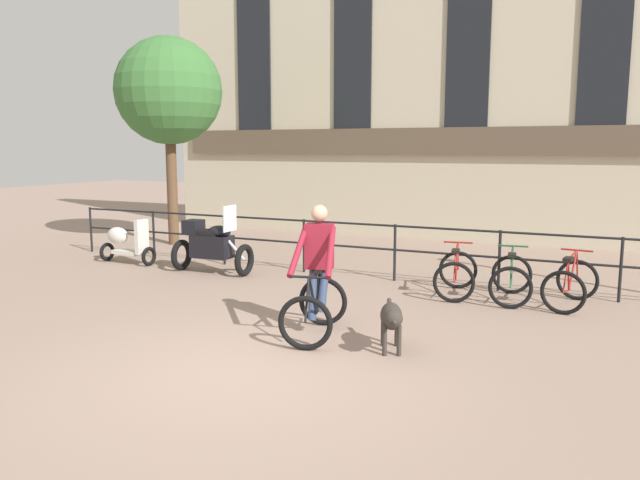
{
  "coord_description": "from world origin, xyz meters",
  "views": [
    {
      "loc": [
        3.63,
        -5.57,
        2.45
      ],
      "look_at": [
        -0.41,
        2.86,
        1.05
      ],
      "focal_mm": 35.0,
      "sensor_mm": 36.0,
      "label": 1
    }
  ],
  "objects_px": {
    "parked_bicycle_mid_right": "(571,284)",
    "cyclist_with_bike": "(317,277)",
    "parked_bicycle_mid_left": "(511,279)",
    "parked_motorcycle": "(211,245)",
    "parked_scooter": "(126,242)",
    "dog": "(392,318)",
    "parked_bicycle_near_lamp": "(456,274)"
  },
  "relations": [
    {
      "from": "parked_bicycle_mid_left",
      "to": "parked_bicycle_near_lamp",
      "type": "bearing_deg",
      "value": -7.5
    },
    {
      "from": "parked_bicycle_mid_left",
      "to": "parked_scooter",
      "type": "bearing_deg",
      "value": -6.5
    },
    {
      "from": "cyclist_with_bike",
      "to": "parked_bicycle_mid_left",
      "type": "xyz_separation_m",
      "value": [
        2.03,
        2.95,
        -0.41
      ]
    },
    {
      "from": "parked_motorcycle",
      "to": "parked_scooter",
      "type": "relative_size",
      "value": 1.23
    },
    {
      "from": "parked_motorcycle",
      "to": "cyclist_with_bike",
      "type": "bearing_deg",
      "value": -128.92
    },
    {
      "from": "dog",
      "to": "parked_bicycle_mid_right",
      "type": "height_order",
      "value": "parked_bicycle_mid_right"
    },
    {
      "from": "parked_motorcycle",
      "to": "parked_bicycle_near_lamp",
      "type": "relative_size",
      "value": 1.32
    },
    {
      "from": "cyclist_with_bike",
      "to": "parked_bicycle_mid_right",
      "type": "distance_m",
      "value": 4.16
    },
    {
      "from": "parked_scooter",
      "to": "parked_motorcycle",
      "type": "bearing_deg",
      "value": -89.49
    },
    {
      "from": "parked_bicycle_mid_left",
      "to": "parked_scooter",
      "type": "height_order",
      "value": "parked_scooter"
    },
    {
      "from": "dog",
      "to": "parked_motorcycle",
      "type": "relative_size",
      "value": 0.61
    },
    {
      "from": "parked_motorcycle",
      "to": "parked_bicycle_mid_right",
      "type": "distance_m",
      "value": 6.53
    },
    {
      "from": "parked_bicycle_near_lamp",
      "to": "parked_motorcycle",
      "type": "bearing_deg",
      "value": -7.05
    },
    {
      "from": "parked_motorcycle",
      "to": "parked_bicycle_near_lamp",
      "type": "xyz_separation_m",
      "value": [
        4.75,
        0.21,
        -0.2
      ]
    },
    {
      "from": "parked_bicycle_near_lamp",
      "to": "parked_scooter",
      "type": "xyz_separation_m",
      "value": [
        -7.0,
        -0.14,
        0.1
      ]
    },
    {
      "from": "parked_motorcycle",
      "to": "parked_bicycle_near_lamp",
      "type": "distance_m",
      "value": 4.76
    },
    {
      "from": "parked_motorcycle",
      "to": "parked_bicycle_mid_right",
      "type": "height_order",
      "value": "parked_motorcycle"
    },
    {
      "from": "cyclist_with_bike",
      "to": "parked_motorcycle",
      "type": "relative_size",
      "value": 1.07
    },
    {
      "from": "cyclist_with_bike",
      "to": "parked_scooter",
      "type": "distance_m",
      "value": 6.51
    },
    {
      "from": "dog",
      "to": "parked_bicycle_mid_left",
      "type": "xyz_separation_m",
      "value": [
        0.89,
        3.25,
        -0.07
      ]
    },
    {
      "from": "parked_bicycle_mid_right",
      "to": "cyclist_with_bike",
      "type": "bearing_deg",
      "value": 52.68
    },
    {
      "from": "parked_bicycle_mid_right",
      "to": "parked_scooter",
      "type": "bearing_deg",
      "value": 8.24
    },
    {
      "from": "parked_bicycle_mid_right",
      "to": "parked_scooter",
      "type": "relative_size",
      "value": 0.91
    },
    {
      "from": "dog",
      "to": "parked_bicycle_mid_left",
      "type": "distance_m",
      "value": 3.37
    },
    {
      "from": "cyclist_with_bike",
      "to": "parked_scooter",
      "type": "xyz_separation_m",
      "value": [
        -5.86,
        2.81,
        -0.3
      ]
    },
    {
      "from": "cyclist_with_bike",
      "to": "parked_bicycle_mid_left",
      "type": "bearing_deg",
      "value": 41.42
    },
    {
      "from": "dog",
      "to": "parked_bicycle_near_lamp",
      "type": "xyz_separation_m",
      "value": [
        0.0,
        3.25,
        -0.07
      ]
    },
    {
      "from": "cyclist_with_bike",
      "to": "parked_bicycle_mid_left",
      "type": "height_order",
      "value": "cyclist_with_bike"
    },
    {
      "from": "parked_motorcycle",
      "to": "parked_bicycle_mid_right",
      "type": "relative_size",
      "value": 1.34
    },
    {
      "from": "dog",
      "to": "parked_bicycle_mid_left",
      "type": "bearing_deg",
      "value": 52.0
    },
    {
      "from": "parked_bicycle_mid_left",
      "to": "parked_bicycle_mid_right",
      "type": "xyz_separation_m",
      "value": [
        0.89,
        -0.0,
        0.0
      ]
    },
    {
      "from": "parked_motorcycle",
      "to": "parked_scooter",
      "type": "bearing_deg",
      "value": 86.22
    }
  ]
}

